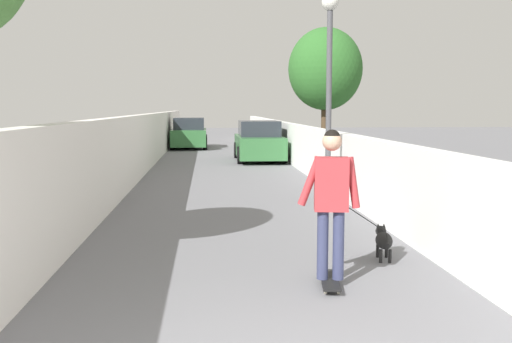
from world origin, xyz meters
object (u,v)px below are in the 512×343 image
object	(u,v)px
tree_right_mid	(325,69)
car_far	(189,134)
skateboard	(330,280)
person_skateboarder	(331,193)
lamp_post	(329,62)
dog	(383,240)
car_near	(259,142)

from	to	relation	value
tree_right_mid	car_far	world-z (taller)	tree_right_mid
skateboard	person_skateboarder	world-z (taller)	person_skateboarder
tree_right_mid	lamp_post	distance (m)	10.86
skateboard	car_far	distance (m)	22.78
skateboard	dog	size ratio (longest dim) A/B	0.59
skateboard	tree_right_mid	bearing A→B (deg)	-11.48
lamp_post	skateboard	xyz separation A→B (m)	(-5.73, 1.19, -2.95)
dog	car_near	size ratio (longest dim) A/B	0.35
tree_right_mid	car_near	world-z (taller)	tree_right_mid
lamp_post	car_far	world-z (taller)	lamp_post
tree_right_mid	car_near	distance (m)	4.02
dog	car_far	bearing A→B (deg)	8.62
person_skateboarder	dog	xyz separation A→B (m)	(1.08, -0.96, -0.82)
tree_right_mid	dog	size ratio (longest dim) A/B	3.73
tree_right_mid	lamp_post	size ratio (longest dim) A/B	1.18
car_near	car_far	world-z (taller)	same
person_skateboarder	tree_right_mid	bearing A→B (deg)	-11.48
lamp_post	dog	distance (m)	5.41
tree_right_mid	person_skateboarder	world-z (taller)	tree_right_mid
tree_right_mid	lamp_post	world-z (taller)	tree_right_mid
skateboard	person_skateboarder	bearing A→B (deg)	90.00
lamp_post	person_skateboarder	distance (m)	6.17
lamp_post	dog	bearing A→B (deg)	177.20
person_skateboarder	car_near	world-z (taller)	person_skateboarder
skateboard	car_far	xyz separation A→B (m)	(22.65, 2.31, 0.65)
person_skateboarder	dog	distance (m)	1.66
tree_right_mid	person_skateboarder	distance (m)	16.88
person_skateboarder	car_near	distance (m)	15.60
car_near	tree_right_mid	bearing A→B (deg)	-73.99
person_skateboarder	car_near	xyz separation A→B (m)	(15.58, -0.59, -0.38)
tree_right_mid	car_far	distance (m)	8.91
skateboard	car_far	world-z (taller)	car_far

